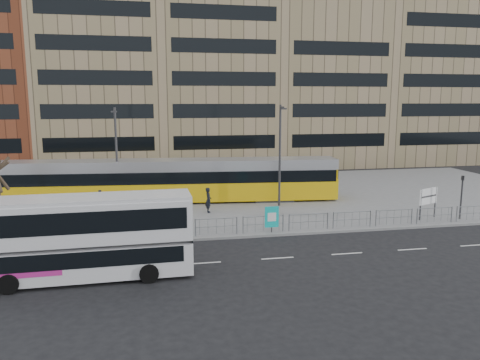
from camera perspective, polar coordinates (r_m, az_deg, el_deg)
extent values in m
plane|color=black|center=(29.00, -1.38, -7.20)|extent=(120.00, 120.00, 0.00)
cube|color=slate|center=(40.50, -4.21, -2.21)|extent=(64.00, 24.00, 0.15)
cube|color=gray|center=(29.03, -1.40, -7.03)|extent=(64.00, 0.25, 0.17)
cube|color=#917C5D|center=(61.65, -16.33, 11.74)|extent=(14.00, 16.00, 22.00)
cube|color=#917C5D|center=(62.06, -3.06, 13.02)|extent=(14.00, 16.00, 24.00)
cube|color=#917C5D|center=(65.42, 9.44, 11.42)|extent=(14.00, 16.00, 21.00)
cube|color=#917C5D|center=(71.51, 20.27, 11.61)|extent=(14.00, 16.00, 23.00)
cylinder|color=gray|center=(29.53, 2.29, -4.47)|extent=(32.00, 0.05, 0.05)
cylinder|color=gray|center=(29.66, 2.28, -5.41)|extent=(32.00, 0.04, 0.04)
cube|color=white|center=(25.46, 2.40, -9.64)|extent=(62.00, 0.12, 0.01)
cube|color=silver|center=(23.72, -18.25, -9.19)|extent=(10.04, 2.53, 1.54)
cube|color=silver|center=(23.19, -18.51, -4.72)|extent=(10.04, 2.53, 1.91)
cube|color=silver|center=(22.97, -18.64, -2.31)|extent=(10.04, 2.44, 0.27)
cube|color=black|center=(23.56, -17.19, -8.33)|extent=(8.22, 2.53, 0.77)
cube|color=black|center=(23.15, -18.53, -4.29)|extent=(9.49, 2.56, 1.00)
cube|color=#BC2585|center=(24.10, -23.69, -9.35)|extent=(2.77, 2.40, 0.45)
cylinder|color=black|center=(22.65, -11.02, -11.12)|extent=(0.91, 0.29, 0.91)
cylinder|color=black|center=(24.83, -11.15, -9.24)|extent=(0.91, 0.29, 0.91)
cylinder|color=black|center=(23.39, -26.40, -11.31)|extent=(0.91, 0.29, 0.91)
cylinder|color=black|center=(25.51, -25.13, -9.48)|extent=(0.91, 0.29, 0.91)
cube|color=#DEAF0C|center=(38.98, -9.94, -1.19)|extent=(29.68, 5.40, 1.69)
cube|color=black|center=(38.78, -9.99, 0.50)|extent=(29.27, 5.40, 0.95)
cube|color=#B0B0B5|center=(38.65, -10.03, 1.81)|extent=(29.66, 5.18, 0.84)
cube|color=#DEAF0C|center=(40.37, 10.47, 0.16)|extent=(1.47, 2.48, 2.74)
cylinder|color=#2D2D30|center=(38.84, -9.98, -0.04)|extent=(2.73, 2.73, 3.17)
cube|color=#2D2D30|center=(39.59, 3.94, -1.98)|extent=(3.39, 2.93, 0.53)
cube|color=#2D2D30|center=(40.93, -23.30, -2.38)|extent=(3.39, 2.93, 0.53)
cylinder|color=#2D2D30|center=(34.88, 21.14, -2.85)|extent=(0.09, 0.09, 2.18)
cylinder|color=#2D2D30|center=(36.27, 22.70, -2.48)|extent=(0.09, 0.09, 2.18)
cube|color=white|center=(35.47, 21.99, -1.84)|extent=(1.78, 0.81, 1.14)
cylinder|color=#2D2D30|center=(29.82, 3.88, -5.55)|extent=(0.06, 0.06, 0.89)
cube|color=#0DBDBA|center=(29.67, 3.89, -4.51)|extent=(0.89, 0.09, 1.34)
cube|color=white|center=(29.64, 3.91, -4.53)|extent=(0.56, 0.02, 0.56)
imported|color=black|center=(34.87, -3.87, -2.46)|extent=(0.47, 0.70, 1.88)
cylinder|color=#2D2D30|center=(28.83, -16.58, -4.31)|extent=(0.12, 0.12, 3.00)
imported|color=#2D2D30|center=(28.59, -16.69, -2.17)|extent=(0.21, 0.24, 1.00)
cylinder|color=#2D2D30|center=(36.29, 25.37, -2.01)|extent=(0.12, 0.12, 3.00)
imported|color=#2D2D30|center=(36.10, 25.49, -0.30)|extent=(0.17, 0.21, 1.00)
cylinder|color=#2D2D30|center=(38.13, -14.79, 2.74)|extent=(0.18, 0.18, 7.72)
cylinder|color=#2D2D30|center=(37.48, -15.08, 8.22)|extent=(0.14, 0.90, 0.14)
cube|color=#2D2D30|center=(37.03, -15.12, 8.05)|extent=(0.45, 0.20, 0.12)
cylinder|color=#2D2D30|center=(36.68, 4.87, 2.94)|extent=(0.18, 0.18, 7.94)
cylinder|color=#2D2D30|center=(36.05, 5.13, 8.82)|extent=(0.14, 0.90, 0.14)
cube|color=#2D2D30|center=(35.62, 5.33, 8.65)|extent=(0.45, 0.20, 0.12)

